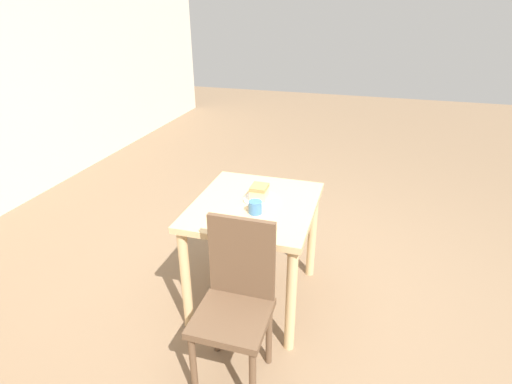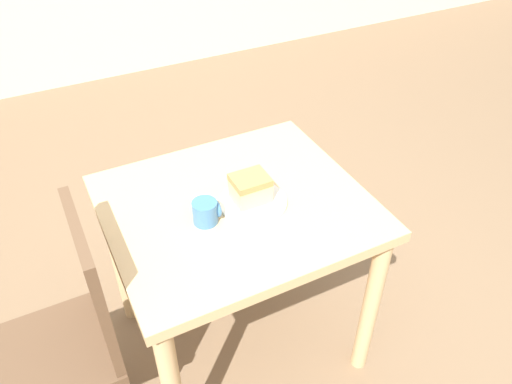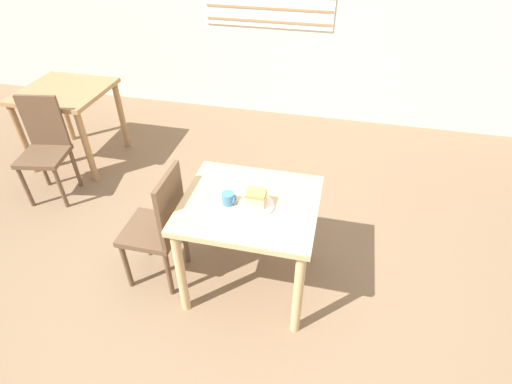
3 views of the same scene
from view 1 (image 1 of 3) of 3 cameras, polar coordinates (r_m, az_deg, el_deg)
name	(u,v)px [view 1 (image 1 of 3)]	position (r m, az deg, el deg)	size (l,w,h in m)	color
ground_plane	(297,306)	(2.84, 5.95, -15.92)	(14.00, 14.00, 0.00)	#7A6047
dining_table_near	(255,221)	(2.54, -0.20, -4.09)	(0.85, 0.75, 0.74)	tan
chair_near_window	(236,300)	(2.13, -2.89, -15.11)	(0.37, 0.37, 0.91)	brown
plate	(261,199)	(2.52, 0.76, -1.06)	(0.22, 0.22, 0.01)	white
cake_slice	(259,192)	(2.49, 0.48, -0.01)	(0.12, 0.10, 0.09)	#E0C67F
coffee_mug	(255,207)	(2.35, -0.08, -2.15)	(0.09, 0.08, 0.08)	teal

